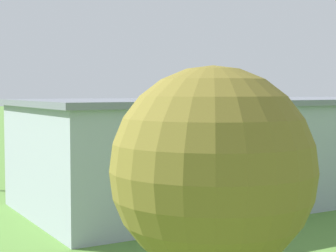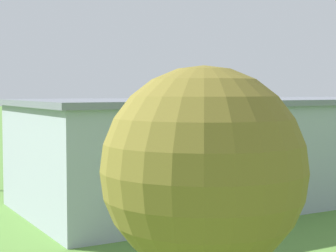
{
  "view_description": "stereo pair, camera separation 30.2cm",
  "coord_description": "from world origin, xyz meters",
  "px_view_note": "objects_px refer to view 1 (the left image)",
  "views": [
    {
      "loc": [
        26.79,
        73.27,
        7.3
      ],
      "look_at": [
        -2.03,
        16.21,
        3.28
      ],
      "focal_mm": 59.98,
      "sensor_mm": 36.0,
      "label": 1
    },
    {
      "loc": [
        26.52,
        73.4,
        7.3
      ],
      "look_at": [
        -2.03,
        16.21,
        3.28
      ],
      "focal_mm": 59.98,
      "sensor_mm": 36.0,
      "label": 2
    }
  ],
  "objects_px": {
    "person_by_parked_cars": "(12,181)",
    "tree_behind_hangar_left": "(212,170)",
    "hangar": "(244,148)",
    "biplane": "(151,110)",
    "person_crossing_taxiway": "(250,154)",
    "person_at_fence_line": "(9,168)"
  },
  "relations": [
    {
      "from": "person_by_parked_cars",
      "to": "tree_behind_hangar_left",
      "type": "bearing_deg",
      "value": 89.24
    },
    {
      "from": "hangar",
      "to": "tree_behind_hangar_left",
      "type": "distance_m",
      "value": 23.94
    },
    {
      "from": "biplane",
      "to": "person_crossing_taxiway",
      "type": "relative_size",
      "value": 5.1
    },
    {
      "from": "person_at_fence_line",
      "to": "person_crossing_taxiway",
      "type": "bearing_deg",
      "value": 179.86
    },
    {
      "from": "person_at_fence_line",
      "to": "hangar",
      "type": "bearing_deg",
      "value": 128.28
    },
    {
      "from": "biplane",
      "to": "person_crossing_taxiway",
      "type": "distance_m",
      "value": 24.04
    },
    {
      "from": "person_at_fence_line",
      "to": "person_by_parked_cars",
      "type": "bearing_deg",
      "value": 80.91
    },
    {
      "from": "person_by_parked_cars",
      "to": "person_at_fence_line",
      "type": "height_order",
      "value": "person_by_parked_cars"
    },
    {
      "from": "biplane",
      "to": "person_at_fence_line",
      "type": "bearing_deg",
      "value": 44.42
    },
    {
      "from": "hangar",
      "to": "biplane",
      "type": "xyz_separation_m",
      "value": [
        -11.5,
        -39.71,
        1.27
      ]
    },
    {
      "from": "hangar",
      "to": "person_at_fence_line",
      "type": "distance_m",
      "value": 20.59
    },
    {
      "from": "hangar",
      "to": "person_crossing_taxiway",
      "type": "xyz_separation_m",
      "value": [
        -11.71,
        -15.98,
        -2.57
      ]
    },
    {
      "from": "hangar",
      "to": "biplane",
      "type": "relative_size",
      "value": 3.64
    },
    {
      "from": "person_at_fence_line",
      "to": "tree_behind_hangar_left",
      "type": "bearing_deg",
      "value": 87.47
    },
    {
      "from": "person_crossing_taxiway",
      "to": "hangar",
      "type": "bearing_deg",
      "value": 53.76
    },
    {
      "from": "tree_behind_hangar_left",
      "to": "person_by_parked_cars",
      "type": "bearing_deg",
      "value": -90.76
    },
    {
      "from": "hangar",
      "to": "person_by_parked_cars",
      "type": "relative_size",
      "value": 17.21
    },
    {
      "from": "person_by_parked_cars",
      "to": "person_at_fence_line",
      "type": "distance_m",
      "value": 7.5
    },
    {
      "from": "hangar",
      "to": "person_crossing_taxiway",
      "type": "bearing_deg",
      "value": -126.24
    },
    {
      "from": "person_crossing_taxiway",
      "to": "person_by_parked_cars",
      "type": "xyz_separation_m",
      "value": [
        25.55,
        7.35,
        0.07
      ]
    },
    {
      "from": "hangar",
      "to": "person_at_fence_line",
      "type": "height_order",
      "value": "hangar"
    },
    {
      "from": "person_crossing_taxiway",
      "to": "person_by_parked_cars",
      "type": "relative_size",
      "value": 0.93
    }
  ]
}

